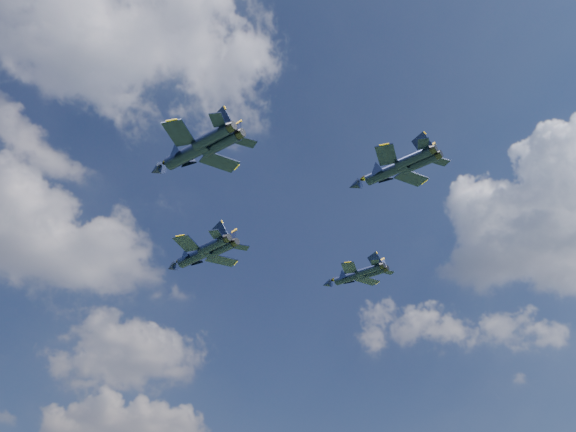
# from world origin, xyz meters

# --- Properties ---
(jet_lead) EXTENTS (13.04, 17.78, 4.27)m
(jet_lead) POSITION_xyz_m (-13.93, 20.25, 61.66)
(jet_lead) COLOR black
(jet_left) EXTENTS (13.41, 17.87, 4.36)m
(jet_left) POSITION_xyz_m (-22.09, -4.20, 64.40)
(jet_left) COLOR black
(jet_right) EXTENTS (10.40, 13.79, 3.38)m
(jet_right) POSITION_xyz_m (13.74, 15.02, 60.49)
(jet_right) COLOR black
(jet_slot) EXTENTS (11.55, 15.53, 3.77)m
(jet_slot) POSITION_xyz_m (5.51, -13.00, 63.02)
(jet_slot) COLOR black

